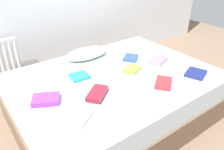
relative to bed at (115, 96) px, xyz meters
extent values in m
plane|color=#7F6651|center=(0.00, 0.00, -0.25)|extent=(8.00, 8.00, 0.00)
cube|color=brown|center=(0.00, 0.00, -0.11)|extent=(2.00, 1.50, 0.28)
cube|color=silver|center=(0.00, 0.00, 0.14)|extent=(1.96, 1.46, 0.22)
cylinder|color=white|center=(-0.81, 1.20, 0.16)|extent=(0.04, 0.04, 0.56)
cylinder|color=white|center=(-0.75, 1.20, 0.16)|extent=(0.04, 0.04, 0.56)
cylinder|color=white|center=(-0.69, 1.20, 0.16)|extent=(0.04, 0.04, 0.56)
cylinder|color=white|center=(-0.62, 1.20, 0.16)|extent=(0.04, 0.04, 0.56)
cube|color=white|center=(-0.78, 1.20, -0.10)|extent=(0.36, 0.04, 0.04)
ellipsoid|color=white|center=(-0.01, 0.53, 0.31)|extent=(0.51, 0.26, 0.11)
cube|color=purple|center=(-0.73, -0.02, 0.28)|extent=(0.27, 0.24, 0.04)
cube|color=maroon|center=(-0.34, -0.20, 0.27)|extent=(0.27, 0.25, 0.04)
cube|color=pink|center=(0.57, -0.04, 0.27)|extent=(0.27, 0.22, 0.04)
cube|color=navy|center=(0.66, -0.47, 0.27)|extent=(0.27, 0.25, 0.03)
cube|color=#8CC638|center=(0.20, -0.03, 0.27)|extent=(0.22, 0.19, 0.04)
cube|color=teal|center=(-0.31, 0.17, 0.27)|extent=(0.19, 0.18, 0.03)
cube|color=#2847B7|center=(0.38, 0.20, 0.27)|extent=(0.24, 0.23, 0.03)
cube|color=white|center=(-0.61, -0.38, 0.27)|extent=(0.27, 0.24, 0.04)
cube|color=red|center=(0.26, -0.41, 0.27)|extent=(0.27, 0.25, 0.03)
camera|label=1|loc=(-1.19, -1.56, 1.34)|focal=35.86mm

